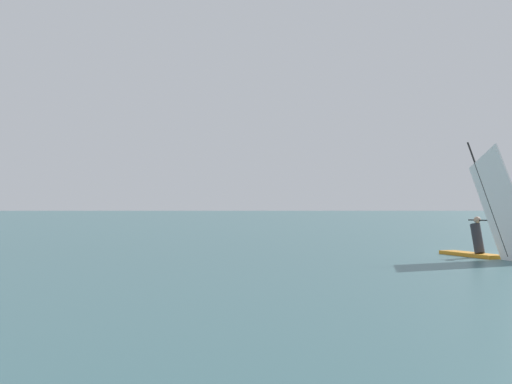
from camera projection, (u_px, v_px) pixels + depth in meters
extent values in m
cube|color=orange|center=(471.00, 254.00, 20.37)|extent=(1.03, 2.76, 0.12)
cylinder|color=black|center=(487.00, 197.00, 19.61)|extent=(0.35, 1.95, 3.70)
cube|color=white|center=(500.00, 205.00, 19.02)|extent=(0.49, 2.95, 3.85)
cylinder|color=black|center=(483.00, 220.00, 19.79)|extent=(0.26, 1.49, 0.04)
cylinder|color=#2D2D33|center=(477.00, 238.00, 20.05)|extent=(0.40, 0.59, 1.02)
sphere|color=tan|center=(477.00, 220.00, 20.07)|extent=(0.22, 0.22, 0.22)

